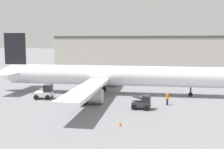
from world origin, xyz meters
TOP-DOWN VIEW (x-y plane):
  - ground_plane at (0.00, 0.00)m, footprint 400.00×400.00m
  - terminal_building at (11.19, 43.91)m, footprint 94.38×11.59m
  - airplane at (-0.99, -0.21)m, footprint 43.50×39.61m
  - ground_crew_worker at (10.53, -4.87)m, footprint 0.41×0.41m
  - baggage_tug at (-1.69, -9.57)m, footprint 3.00×2.24m
  - belt_loader_truck at (7.76, -8.52)m, footprint 2.68×2.11m
  - pushback_tug at (-8.66, -7.61)m, footprint 3.14×2.76m
  - safety_cone_near at (7.40, -16.76)m, footprint 0.36×0.36m

SIDE VIEW (x-z plane):
  - ground_plane at x=0.00m, z-range 0.00..0.00m
  - safety_cone_near at x=7.40m, z-range 0.00..0.55m
  - belt_loader_truck at x=7.76m, z-range -0.04..1.91m
  - ground_crew_worker at x=10.53m, z-range 0.06..1.90m
  - baggage_tug at x=-1.69m, z-range -0.12..2.22m
  - pushback_tug at x=-8.66m, z-range -0.10..2.22m
  - airplane at x=-0.99m, z-range -2.16..8.54m
  - terminal_building at x=11.19m, z-range 0.01..10.58m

